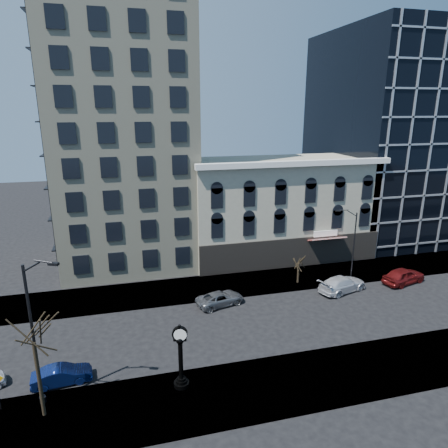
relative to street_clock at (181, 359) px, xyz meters
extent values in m
plane|color=black|center=(3.65, 6.59, -2.20)|extent=(160.00, 160.00, 0.00)
cube|color=gray|center=(3.65, 14.59, -2.14)|extent=(160.00, 6.00, 0.12)
cube|color=gray|center=(3.65, -1.41, -2.14)|extent=(160.00, 6.00, 0.12)
cube|color=#BDB898|center=(-2.35, 25.59, 16.80)|extent=(15.00, 15.00, 38.00)
cube|color=#ACA78E|center=(15.65, 22.59, 3.80)|extent=(22.00, 10.00, 12.00)
cube|color=white|center=(15.65, 17.39, 10.00)|extent=(22.60, 0.80, 0.60)
cube|color=black|center=(15.65, 17.54, -0.40)|extent=(22.00, 0.30, 3.60)
cube|color=maroon|center=(19.65, 16.99, 1.20)|extent=(4.50, 1.18, 0.55)
cube|color=black|center=(35.65, 27.59, 11.80)|extent=(20.00, 20.00, 28.00)
cylinder|color=black|center=(0.00, 0.00, -1.94)|extent=(1.04, 1.04, 0.28)
cylinder|color=black|center=(0.00, 0.00, -1.70)|extent=(0.76, 0.76, 0.19)
cylinder|color=black|center=(0.00, 0.00, -1.53)|extent=(0.57, 0.57, 0.15)
cylinder|color=black|center=(0.00, 0.00, -0.09)|extent=(0.30, 0.30, 2.75)
sphere|color=black|center=(0.00, 0.00, 1.38)|extent=(0.53, 0.53, 0.53)
cube|color=black|center=(0.00, 0.00, 1.48)|extent=(0.88, 0.40, 0.24)
cylinder|color=black|center=(0.00, 0.00, 1.85)|extent=(1.03, 0.53, 0.99)
cylinder|color=white|center=(0.00, -0.16, 1.85)|extent=(0.81, 0.22, 0.83)
cylinder|color=white|center=(0.00, 0.16, 1.85)|extent=(0.81, 0.22, 0.83)
sphere|color=black|center=(0.00, 0.00, 2.42)|extent=(0.19, 0.19, 0.19)
cylinder|color=black|center=(-8.70, 0.59, 2.59)|extent=(0.17, 0.17, 9.33)
cylinder|color=black|center=(-8.70, 0.59, -1.86)|extent=(0.39, 0.39, 0.43)
cube|color=black|center=(-6.79, -0.19, 7.42)|extent=(0.64, 0.45, 0.15)
cylinder|color=black|center=(20.34, 12.59, 1.66)|extent=(0.14, 0.14, 7.47)
cylinder|color=black|center=(20.34, 12.59, -1.90)|extent=(0.31, 0.31, 0.35)
cube|color=black|center=(18.83, 13.25, 5.52)|extent=(0.51, 0.37, 0.12)
cylinder|color=#2C2316|center=(-8.46, -0.55, 0.39)|extent=(0.22, 0.22, 4.94)
cylinder|color=#2C2316|center=(14.44, 13.27, -0.97)|extent=(0.22, 0.22, 2.21)
imported|color=#0C194C|center=(-7.77, 2.40, -1.56)|extent=(4.00, 1.75, 1.28)
imported|color=#595B60|center=(5.29, 10.69, -1.56)|extent=(4.99, 3.25, 1.28)
imported|color=silver|center=(18.04, 10.46, -1.41)|extent=(5.82, 3.71, 1.57)
imported|color=maroon|center=(25.35, 10.57, -1.35)|extent=(5.35, 3.22, 1.70)
camera|label=1|loc=(-2.85, -22.60, 15.79)|focal=32.00mm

